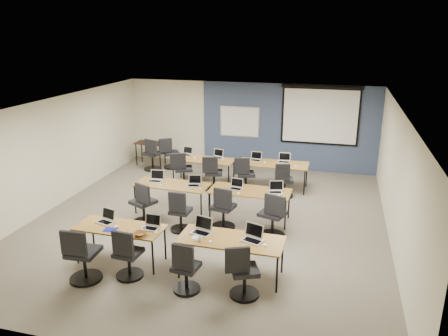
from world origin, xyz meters
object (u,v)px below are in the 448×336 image
(task_chair_7, at_px, (273,219))
(laptop_11, at_px, (284,160))
(training_table_front_right, at_px, (231,241))
(training_table_back_left, at_px, (204,161))
(laptop_0, at_px, (107,219))
(task_chair_11, at_px, (284,183))
(training_table_mid_left, at_px, (172,186))
(spare_chair_b, at_px, (152,157))
(laptop_6, at_px, (236,186))
(laptop_10, at_px, (256,158))
(task_chair_6, at_px, (223,212))
(laptop_7, at_px, (276,190))
(whiteboard, at_px, (240,122))
(task_chair_4, at_px, (143,207))
(projector_screen, at_px, (320,112))
(utility_table, at_px, (150,145))
(task_chair_5, at_px, (180,215))
(laptop_9, at_px, (218,156))
(spare_chair_a, at_px, (170,156))
(laptop_4, at_px, (156,179))
(training_table_front_left, at_px, (120,229))
(laptop_8, at_px, (187,153))
(laptop_5, at_px, (194,183))
(task_chair_2, at_px, (185,272))
(task_chair_8, at_px, (182,172))
(task_chair_9, at_px, (213,176))
(task_chair_0, at_px, (82,259))
(laptop_3, at_px, (253,236))
(training_table_mid_right, at_px, (250,192))
(task_chair_1, at_px, (127,258))
(task_chair_10, at_px, (245,177))
(task_chair_3, at_px, (243,276))
(laptop_1, at_px, (151,225))
(training_table_back_right, at_px, (273,165))
(laptop_2, at_px, (202,229))

(task_chair_7, bearing_deg, laptop_11, 110.89)
(training_table_front_right, xyz_separation_m, training_table_back_left, (-1.97, 4.62, -0.00))
(laptop_0, bearing_deg, task_chair_11, 70.52)
(training_table_mid_left, bearing_deg, spare_chair_b, 124.64)
(spare_chair_b, bearing_deg, training_table_front_right, -36.92)
(laptop_6, bearing_deg, laptop_0, -120.77)
(laptop_6, relative_size, laptop_10, 0.97)
(task_chair_6, height_order, laptop_7, task_chair_6)
(whiteboard, xyz_separation_m, task_chair_4, (-1.08, -4.98, -1.03))
(projector_screen, distance_m, task_chair_7, 5.14)
(laptop_10, xyz_separation_m, utility_table, (-3.71, 1.02, -0.13))
(training_table_mid_left, xyz_separation_m, task_chair_5, (0.56, -0.96, -0.29))
(laptop_9, bearing_deg, spare_chair_a, 171.34)
(laptop_4, height_order, spare_chair_b, spare_chair_b)
(training_table_front_left, height_order, laptop_8, laptop_8)
(training_table_mid_left, relative_size, laptop_4, 5.22)
(laptop_5, bearing_deg, task_chair_11, 29.56)
(task_chair_6, xyz_separation_m, utility_table, (-3.57, 4.07, 0.24))
(task_chair_2, distance_m, task_chair_8, 5.24)
(projector_screen, xyz_separation_m, task_chair_9, (-2.67, -2.44, -1.47))
(task_chair_0, relative_size, laptop_8, 3.39)
(task_chair_7, height_order, laptop_10, task_chair_7)
(task_chair_4, relative_size, laptop_6, 3.41)
(laptop_4, relative_size, laptop_7, 1.06)
(laptop_7, xyz_separation_m, laptop_10, (-0.92, 2.37, -0.00))
(training_table_mid_left, bearing_deg, task_chair_0, -94.15)
(laptop_3, height_order, laptop_8, laptop_3)
(task_chair_2, xyz_separation_m, laptop_10, (0.10, 5.61, 0.40))
(laptop_10, distance_m, task_chair_11, 1.25)
(spare_chair_b, bearing_deg, task_chair_8, -22.22)
(training_table_mid_right, distance_m, laptop_8, 3.42)
(task_chair_1, height_order, task_chair_6, task_chair_6)
(task_chair_10, bearing_deg, training_table_mid_left, -147.34)
(laptop_8, height_order, spare_chair_b, spare_chair_b)
(training_table_mid_right, distance_m, laptop_0, 3.34)
(laptop_5, distance_m, laptop_7, 1.95)
(training_table_front_right, bearing_deg, task_chair_3, -58.69)
(task_chair_5, bearing_deg, laptop_1, -89.66)
(training_table_back_right, xyz_separation_m, laptop_8, (-2.59, 0.17, 0.10))
(task_chair_9, relative_size, spare_chair_b, 0.97)
(laptop_7, relative_size, laptop_11, 0.99)
(laptop_1, relative_size, laptop_3, 0.87)
(laptop_2, relative_size, laptop_4, 1.05)
(laptop_2, height_order, task_chair_10, laptop_2)
(task_chair_7, bearing_deg, spare_chair_b, 157.35)
(spare_chair_a, bearing_deg, task_chair_7, -81.06)
(task_chair_4, distance_m, task_chair_5, 0.95)
(training_table_mid_left, relative_size, task_chair_9, 1.79)
(laptop_8, bearing_deg, task_chair_0, -78.09)
(laptop_5, bearing_deg, utility_table, 116.75)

